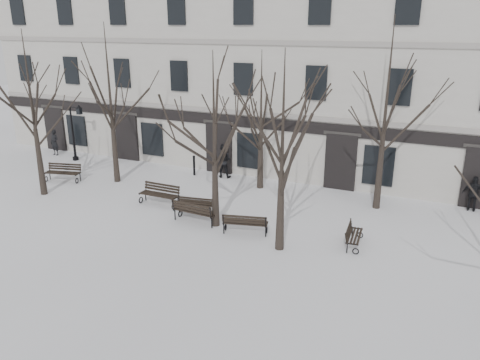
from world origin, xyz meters
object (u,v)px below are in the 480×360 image
Objects in this scene: bench_0 at (63,172)px; bench_4 at (197,204)px; bench_1 at (194,211)px; tree_1 at (214,121)px; tree_0 at (30,95)px; bench_3 at (160,194)px; lamp_post at (75,129)px; bench_5 at (353,235)px; bench_2 at (245,223)px; tree_2 at (283,130)px.

bench_0 reaches higher than bench_4.
bench_1 is (9.39, -1.98, 0.02)m from bench_0.
tree_1 is at bearing -167.19° from bench_1.
bench_3 is (6.16, 1.26, -4.47)m from tree_0.
bench_5 is at bearing -14.68° from lamp_post.
bench_4 is at bearing 82.72° from bench_5.
tree_0 is at bearing -87.53° from bench_0.
bench_3 is at bearing -20.94° from bench_0.
bench_2 is 0.97× the size of bench_3.
bench_5 is 0.46× the size of lamp_post.
tree_1 is at bearing 90.61° from bench_5.
bench_1 is at bearing 91.22° from bench_5.
bench_0 is 4.39m from lamp_post.
bench_5 is (5.71, 0.54, -4.10)m from tree_1.
bench_4 is (-2.89, 1.14, -0.04)m from bench_2.
bench_3 is 1.12× the size of bench_4.
tree_1 is 4.39m from bench_4.
tree_2 is (12.96, -0.76, -0.35)m from tree_0.
bench_3 is at bearing 163.40° from tree_2.
tree_2 is 4.25× the size of bench_4.
bench_0 is at bearing -16.90° from bench_4.
bench_2 reaches higher than bench_4.
tree_1 is 4.14× the size of bench_4.
bench_0 is (-10.34, 1.82, -4.01)m from tree_1.
tree_1 is (9.72, 0.18, -0.47)m from tree_0.
tree_1 is at bearing 163.77° from tree_2.
tree_2 is 14.46m from bench_0.
bench_0 is 9.60m from bench_1.
tree_0 is 7.72m from bench_3.
bench_0 is (-0.62, 2.00, -4.48)m from tree_0.
bench_5 is at bearing 5.36° from tree_1.
lamp_post is at bearing 155.27° from bench_3.
tree_0 is 4.95m from bench_0.
tree_2 is 3.67× the size of bench_1.
bench_0 is 12.03m from bench_2.
bench_4 is (8.33, 1.03, -4.55)m from tree_0.
bench_2 is 4.29m from bench_5.
bench_1 is 12.90m from lamp_post.
tree_1 reaches higher than bench_5.
bench_1 is 2.89m from bench_3.
bench_5 is at bearing 176.33° from bench_2.
bench_3 is at bearing -30.00° from bench_2.
bench_0 is 1.02× the size of bench_3.
bench_1 is at bearing -26.64° from bench_0.
bench_5 is (9.27, -0.55, -0.10)m from bench_3.
tree_2 is 3.88× the size of bench_2.
bench_0 reaches higher than bench_2.
lamp_post is (-14.03, 5.60, 1.55)m from bench_2.
lamp_post is at bearing 107.31° from bench_0.
tree_2 reaches higher than bench_5.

